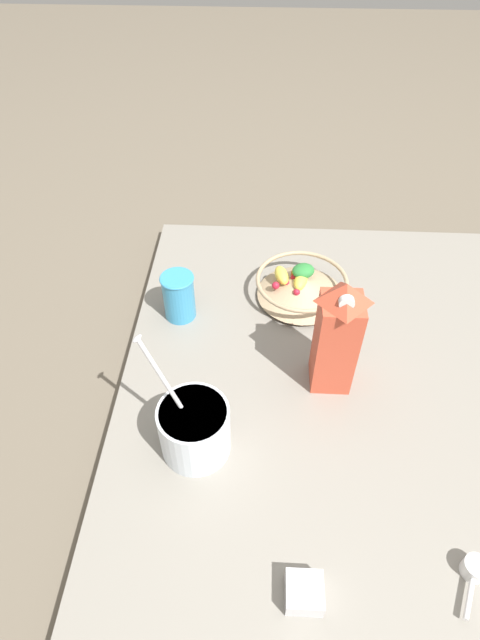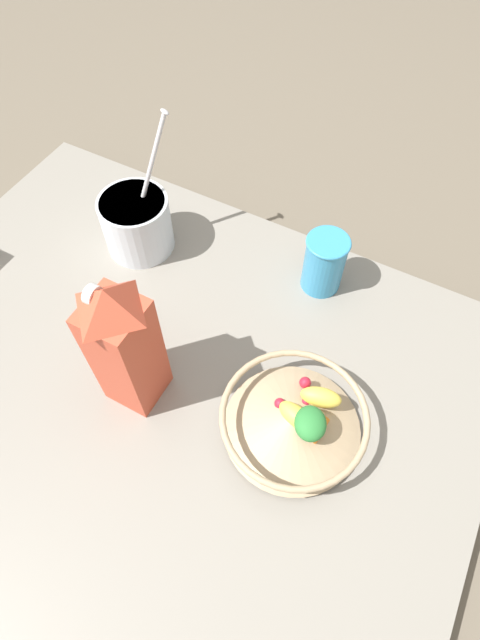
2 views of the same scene
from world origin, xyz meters
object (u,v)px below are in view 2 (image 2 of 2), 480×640
at_px(fruit_bowl, 294,420).
at_px(milk_carton, 124,346).
at_px(yogurt_tub, 137,221).
at_px(drinking_cup, 324,262).

relative_size(fruit_bowl, milk_carton, 0.83).
height_order(yogurt_tub, drinking_cup, yogurt_tub).
xyz_separation_m(fruit_bowl, drinking_cup, (-0.28, -0.07, 0.02)).
relative_size(milk_carton, yogurt_tub, 1.02).
bearing_deg(milk_carton, drinking_cup, 152.40).
height_order(milk_carton, yogurt_tub, milk_carton).
distance_m(milk_carton, drinking_cup, 0.38).
distance_m(fruit_bowl, milk_carton, 0.27).
bearing_deg(drinking_cup, yogurt_tub, -77.64).
bearing_deg(drinking_cup, fruit_bowl, 14.84).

